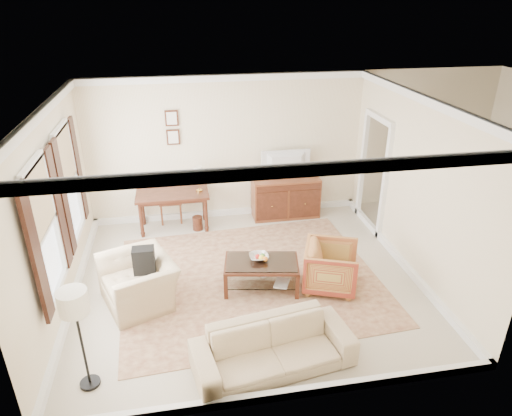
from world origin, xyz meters
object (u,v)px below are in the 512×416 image
object	(u,v)px
sideboard	(286,197)
club_armchair	(138,275)
sofa	(273,341)
coffee_table	(261,267)
striped_armchair	(331,265)
tv	(287,156)
writing_desk	(173,198)

from	to	relation	value
sideboard	club_armchair	size ratio (longest dim) A/B	1.24
sofa	sideboard	bearing A→B (deg)	65.09
sideboard	club_armchair	bearing A→B (deg)	-138.84
coffee_table	striped_armchair	distance (m)	1.09
striped_armchair	club_armchair	xyz separation A→B (m)	(-2.96, 0.14, 0.07)
sideboard	sofa	world-z (taller)	sideboard
sideboard	club_armchair	xyz separation A→B (m)	(-2.85, -2.49, 0.06)
tv	striped_armchair	xyz separation A→B (m)	(0.10, -2.62, -0.91)
sideboard	coffee_table	xyz separation A→B (m)	(-0.97, -2.45, -0.05)
striped_armchair	coffee_table	bearing A→B (deg)	101.05
sideboard	writing_desk	bearing A→B (deg)	-176.18
coffee_table	striped_armchair	xyz separation A→B (m)	(1.08, -0.18, 0.04)
writing_desk	sofa	bearing A→B (deg)	-73.85
writing_desk	tv	distance (m)	2.40
club_armchair	tv	bearing A→B (deg)	109.54
sideboard	sofa	distance (m)	4.30
coffee_table	sofa	bearing A→B (deg)	-95.75
writing_desk	club_armchair	bearing A→B (deg)	-103.29
coffee_table	striped_armchair	bearing A→B (deg)	-9.54
writing_desk	striped_armchair	distance (m)	3.46
writing_desk	club_armchair	distance (m)	2.41
sideboard	striped_armchair	bearing A→B (deg)	-87.74
tv	coffee_table	xyz separation A→B (m)	(-0.97, -2.43, -0.95)
striped_armchair	tv	bearing A→B (deg)	22.86
writing_desk	club_armchair	size ratio (longest dim) A/B	1.25
sofa	tv	bearing A→B (deg)	65.02
writing_desk	coffee_table	world-z (taller)	writing_desk
club_armchair	sofa	world-z (taller)	club_armchair
sideboard	sofa	xyz separation A→B (m)	(-1.14, -4.14, -0.03)
sideboard	coffee_table	bearing A→B (deg)	-111.66
writing_desk	sideboard	xyz separation A→B (m)	(2.30, 0.15, -0.23)
coffee_table	striped_armchair	size ratio (longest dim) A/B	1.51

